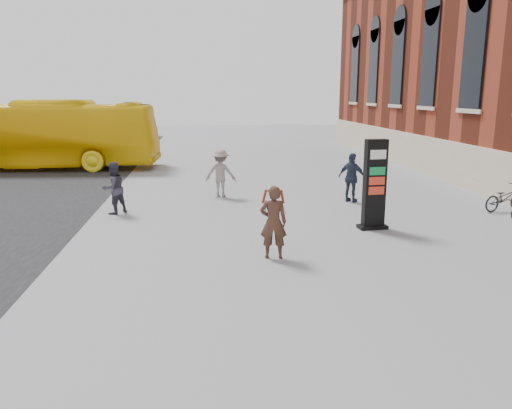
{
  "coord_description": "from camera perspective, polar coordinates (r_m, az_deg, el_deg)",
  "views": [
    {
      "loc": [
        -1.38,
        -11.71,
        3.87
      ],
      "look_at": [
        -0.09,
        0.6,
        1.1
      ],
      "focal_mm": 35.0,
      "sensor_mm": 36.0,
      "label": 1
    }
  ],
  "objects": [
    {
      "name": "info_pylon",
      "position": [
        14.7,
        13.39,
        2.21
      ],
      "size": [
        0.86,
        0.48,
        2.6
      ],
      "rotation": [
        0.0,
        0.0,
        0.08
      ],
      "color": "black",
      "rests_on": "ground"
    },
    {
      "name": "pedestrian_c",
      "position": [
        18.31,
        10.9,
        3.03
      ],
      "size": [
        1.07,
        1.02,
        1.78
      ],
      "primitive_type": "imported",
      "rotation": [
        0.0,
        0.0,
        2.41
      ],
      "color": "#283145",
      "rests_on": "ground"
    },
    {
      "name": "woman",
      "position": [
        11.81,
        1.99,
        -1.92
      ],
      "size": [
        0.72,
        0.67,
        1.77
      ],
      "rotation": [
        0.0,
        0.0,
        3.02
      ],
      "color": "#362017",
      "rests_on": "ground"
    },
    {
      "name": "ground",
      "position": [
        12.41,
        0.69,
        -5.55
      ],
      "size": [
        100.0,
        100.0,
        0.0
      ],
      "primitive_type": "plane",
      "color": "#9E9EA3"
    },
    {
      "name": "bike_6",
      "position": [
        18.61,
        26.56,
        0.68
      ],
      "size": [
        1.8,
        1.06,
        0.89
      ],
      "primitive_type": "imported",
      "rotation": [
        0.0,
        0.0,
        1.86
      ],
      "color": "black",
      "rests_on": "ground"
    },
    {
      "name": "bus",
      "position": [
        28.42,
        -24.18,
        7.3
      ],
      "size": [
        12.85,
        3.71,
        3.54
      ],
      "primitive_type": "imported",
      "rotation": [
        0.0,
        0.0,
        1.51
      ],
      "color": "yellow",
      "rests_on": "road"
    },
    {
      "name": "pedestrian_a",
      "position": [
        16.86,
        -15.97,
        1.82
      ],
      "size": [
        1.04,
        1.04,
        1.7
      ],
      "primitive_type": "imported",
      "rotation": [
        0.0,
        0.0,
        3.9
      ],
      "color": "#35333F",
      "rests_on": "ground"
    },
    {
      "name": "pedestrian_b",
      "position": [
        18.96,
        -4.07,
        3.6
      ],
      "size": [
        1.29,
        0.91,
        1.81
      ],
      "primitive_type": "imported",
      "rotation": [
        0.0,
        0.0,
        2.92
      ],
      "color": "gray",
      "rests_on": "ground"
    }
  ]
}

